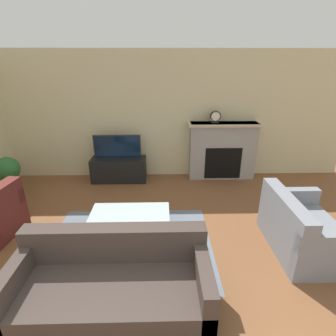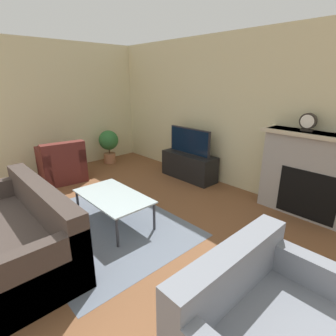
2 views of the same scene
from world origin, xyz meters
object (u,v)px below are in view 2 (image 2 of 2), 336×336
Objects in this scene: armchair_by_window at (62,166)px; couch_sectional at (19,235)px; couch_loveseat at (262,332)px; coffee_table at (113,198)px; mantel_clock at (308,122)px; tv at (190,141)px; potted_plant at (109,143)px.

couch_sectional is at bearing 64.99° from armchair_by_window.
couch_loveseat is at bearing 20.16° from couch_sectional.
armchair_by_window reaches higher than coffee_table.
couch_loveseat is 1.39× the size of armchair_by_window.
tv is at bearing -176.27° from mantel_clock.
tv is 2.16m from mantel_clock.
coffee_table is at bearing -29.75° from potted_plant.
coffee_table is (2.11, -0.12, 0.08)m from armchair_by_window.
tv is 3.75m from couch_loveseat.
mantel_clock is (3.71, 2.07, 1.08)m from armchair_by_window.
mantel_clock reaches higher than couch_loveseat.
coffee_table is (-2.40, 0.30, 0.08)m from couch_loveseat.
armchair_by_window is 2.11m from coffee_table.
couch_loveseat is at bearing -7.19° from coffee_table.
potted_plant is at bearing 150.25° from coffee_table.
mantel_clock is at bearing 53.85° from coffee_table.
armchair_by_window is (-2.06, 1.32, 0.01)m from couch_sectional.
tv is at bearing 17.78° from potted_plant.
couch_sectional is 1.73× the size of coffee_table.
tv reaches higher than potted_plant.
potted_plant is at bearing -169.19° from mantel_clock.
coffee_table is at bearing 94.34° from armchair_by_window.
couch_sectional is 7.94× the size of mantel_clock.
couch_loveseat is (2.87, -2.36, -0.48)m from tv.
tv is 3.32m from couch_sectional.
mantel_clock reaches higher than tv.
couch_sectional is 1.21m from coffee_table.
armchair_by_window is at bearing 176.70° from coffee_table.
potted_plant is (-2.43, 2.62, 0.20)m from couch_sectional.
mantel_clock is (1.60, 2.20, 1.00)m from coffee_table.
coffee_table is 2.86m from potted_plant.
armchair_by_window is 3.58× the size of mantel_clock.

